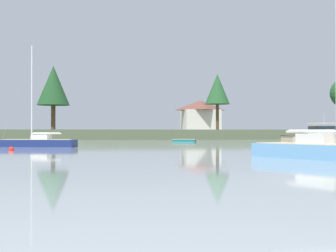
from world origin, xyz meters
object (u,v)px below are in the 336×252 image
sailboat_navy (38,145)px  dinghy_teal (184,141)px  sailboat_skyblue (326,155)px  cruiser_sand (328,140)px  mooring_buoy_red (11,149)px

sailboat_navy → dinghy_teal: (17.43, 19.48, -0.08)m
sailboat_navy → dinghy_teal: 26.14m
sailboat_navy → dinghy_teal: bearing=48.2°
sailboat_navy → sailboat_skyblue: size_ratio=0.92×
cruiser_sand → sailboat_skyblue: bearing=-116.3°
sailboat_navy → cruiser_sand: size_ratio=1.11×
mooring_buoy_red → dinghy_teal: bearing=57.3°
dinghy_teal → sailboat_skyblue: 42.64m
mooring_buoy_red → sailboat_skyblue: bearing=-37.6°
dinghy_teal → mooring_buoy_red: (-18.23, -28.41, -0.05)m
dinghy_teal → mooring_buoy_red: 33.75m
dinghy_teal → cruiser_sand: bearing=-51.7°
sailboat_navy → cruiser_sand: 30.68m
cruiser_sand → dinghy_teal: bearing=128.3°
sailboat_navy → mooring_buoy_red: 8.96m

